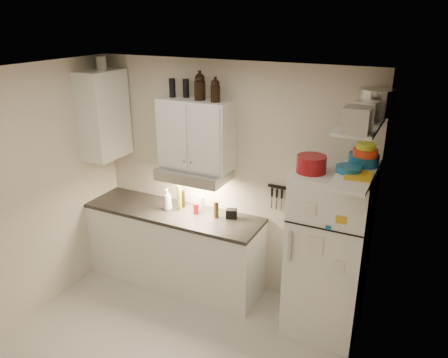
% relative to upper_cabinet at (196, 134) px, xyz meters
% --- Properties ---
extents(ceiling, '(3.20, 3.00, 0.02)m').
position_rel_upper_cabinet_xyz_m(ceiling, '(0.30, -1.33, 0.78)').
color(ceiling, white).
rests_on(ceiling, ground).
extents(back_wall, '(3.20, 0.02, 2.60)m').
position_rel_upper_cabinet_xyz_m(back_wall, '(0.30, 0.18, -0.53)').
color(back_wall, beige).
rests_on(back_wall, ground).
extents(left_wall, '(0.02, 3.00, 2.60)m').
position_rel_upper_cabinet_xyz_m(left_wall, '(-1.31, -1.33, -0.53)').
color(left_wall, beige).
rests_on(left_wall, ground).
extents(right_wall, '(0.02, 3.00, 2.60)m').
position_rel_upper_cabinet_xyz_m(right_wall, '(1.91, -1.33, -0.53)').
color(right_wall, beige).
rests_on(right_wall, ground).
extents(base_cabinet, '(2.10, 0.60, 0.88)m').
position_rel_upper_cabinet_xyz_m(base_cabinet, '(-0.25, -0.14, -1.39)').
color(base_cabinet, white).
rests_on(base_cabinet, floor).
extents(countertop, '(2.10, 0.62, 0.04)m').
position_rel_upper_cabinet_xyz_m(countertop, '(-0.25, -0.14, -0.93)').
color(countertop, '#2B2825').
rests_on(countertop, base_cabinet).
extents(upper_cabinet, '(0.80, 0.33, 0.75)m').
position_rel_upper_cabinet_xyz_m(upper_cabinet, '(0.00, 0.00, 0.00)').
color(upper_cabinet, white).
rests_on(upper_cabinet, back_wall).
extents(side_cabinet, '(0.33, 0.55, 1.00)m').
position_rel_upper_cabinet_xyz_m(side_cabinet, '(-1.14, -0.14, 0.12)').
color(side_cabinet, white).
rests_on(side_cabinet, left_wall).
extents(range_hood, '(0.76, 0.46, 0.12)m').
position_rel_upper_cabinet_xyz_m(range_hood, '(0.00, -0.06, -0.44)').
color(range_hood, silver).
rests_on(range_hood, back_wall).
extents(fridge, '(0.70, 0.68, 1.70)m').
position_rel_upper_cabinet_xyz_m(fridge, '(1.55, -0.18, -0.98)').
color(fridge, white).
rests_on(fridge, floor).
extents(shelf_hi, '(0.30, 0.95, 0.03)m').
position_rel_upper_cabinet_xyz_m(shelf_hi, '(1.75, -0.31, 0.38)').
color(shelf_hi, white).
rests_on(shelf_hi, right_wall).
extents(shelf_lo, '(0.30, 0.95, 0.03)m').
position_rel_upper_cabinet_xyz_m(shelf_lo, '(1.75, -0.31, -0.07)').
color(shelf_lo, white).
rests_on(shelf_lo, right_wall).
extents(knife_strip, '(0.42, 0.02, 0.03)m').
position_rel_upper_cabinet_xyz_m(knife_strip, '(1.00, 0.15, -0.51)').
color(knife_strip, black).
rests_on(knife_strip, back_wall).
extents(dutch_oven, '(0.35, 0.35, 0.16)m').
position_rel_upper_cabinet_xyz_m(dutch_oven, '(1.35, -0.28, -0.05)').
color(dutch_oven, maroon).
rests_on(dutch_oven, fridge).
extents(book_stack, '(0.22, 0.27, 0.09)m').
position_rel_upper_cabinet_xyz_m(book_stack, '(1.79, -0.41, -0.08)').
color(book_stack, gold).
rests_on(book_stack, fridge).
extents(spice_jar, '(0.06, 0.06, 0.09)m').
position_rel_upper_cabinet_xyz_m(spice_jar, '(1.66, -0.29, -0.08)').
color(spice_jar, silver).
rests_on(spice_jar, fridge).
extents(stock_pot, '(0.40, 0.40, 0.22)m').
position_rel_upper_cabinet_xyz_m(stock_pot, '(1.80, -0.01, 0.50)').
color(stock_pot, silver).
rests_on(stock_pot, shelf_hi).
extents(tin_a, '(0.20, 0.19, 0.17)m').
position_rel_upper_cabinet_xyz_m(tin_a, '(1.78, -0.32, 0.48)').
color(tin_a, '#AAAAAD').
rests_on(tin_a, shelf_hi).
extents(tin_b, '(0.20, 0.20, 0.19)m').
position_rel_upper_cabinet_xyz_m(tin_b, '(1.77, -0.71, 0.49)').
color(tin_b, '#AAAAAD').
rests_on(tin_b, shelf_hi).
extents(bowl_teal, '(0.26, 0.26, 0.11)m').
position_rel_upper_cabinet_xyz_m(bowl_teal, '(1.77, -0.10, 0.00)').
color(bowl_teal, '#186087').
rests_on(bowl_teal, shelf_lo).
extents(bowl_orange, '(0.21, 0.21, 0.06)m').
position_rel_upper_cabinet_xyz_m(bowl_orange, '(1.78, -0.16, 0.09)').
color(bowl_orange, red).
rests_on(bowl_orange, bowl_teal).
extents(bowl_yellow, '(0.16, 0.16, 0.05)m').
position_rel_upper_cabinet_xyz_m(bowl_yellow, '(1.78, -0.16, 0.15)').
color(bowl_yellow, gold).
rests_on(bowl_yellow, bowl_orange).
extents(plates, '(0.22, 0.22, 0.05)m').
position_rel_upper_cabinet_xyz_m(plates, '(1.69, -0.35, -0.02)').
color(plates, '#186087').
rests_on(plates, shelf_lo).
extents(growler_a, '(0.13, 0.13, 0.28)m').
position_rel_upper_cabinet_xyz_m(growler_a, '(0.07, -0.01, 0.51)').
color(growler_a, black).
rests_on(growler_a, upper_cabinet).
extents(growler_b, '(0.12, 0.12, 0.23)m').
position_rel_upper_cabinet_xyz_m(growler_b, '(0.26, -0.04, 0.49)').
color(growler_b, black).
rests_on(growler_b, upper_cabinet).
extents(thermos_a, '(0.09, 0.09, 0.19)m').
position_rel_upper_cabinet_xyz_m(thermos_a, '(-0.14, 0.05, 0.47)').
color(thermos_a, black).
rests_on(thermos_a, upper_cabinet).
extents(thermos_b, '(0.09, 0.09, 0.20)m').
position_rel_upper_cabinet_xyz_m(thermos_b, '(-0.27, -0.00, 0.47)').
color(thermos_b, black).
rests_on(thermos_b, upper_cabinet).
extents(side_jar, '(0.13, 0.13, 0.15)m').
position_rel_upper_cabinet_xyz_m(side_jar, '(-1.14, -0.09, 0.70)').
color(side_jar, silver).
rests_on(side_jar, side_cabinet).
extents(soap_bottle, '(0.13, 0.13, 0.29)m').
position_rel_upper_cabinet_xyz_m(soap_bottle, '(-0.32, -0.13, -0.76)').
color(soap_bottle, white).
rests_on(soap_bottle, countertop).
extents(pepper_mill, '(0.07, 0.07, 0.19)m').
position_rel_upper_cabinet_xyz_m(pepper_mill, '(0.27, -0.06, -0.81)').
color(pepper_mill, brown).
rests_on(pepper_mill, countertop).
extents(oil_bottle, '(0.07, 0.07, 0.30)m').
position_rel_upper_cabinet_xyz_m(oil_bottle, '(-0.20, -0.07, -0.76)').
color(oil_bottle, '#59691A').
rests_on(oil_bottle, countertop).
extents(vinegar_bottle, '(0.05, 0.05, 0.21)m').
position_rel_upper_cabinet_xyz_m(vinegar_bottle, '(-0.20, 0.01, -0.80)').
color(vinegar_bottle, black).
rests_on(vinegar_bottle, countertop).
extents(clear_bottle, '(0.08, 0.08, 0.19)m').
position_rel_upper_cabinet_xyz_m(clear_bottle, '(0.05, 0.00, -0.81)').
color(clear_bottle, silver).
rests_on(clear_bottle, countertop).
extents(red_jar, '(0.07, 0.07, 0.12)m').
position_rel_upper_cabinet_xyz_m(red_jar, '(0.02, -0.08, -0.84)').
color(red_jar, maroon).
rests_on(red_jar, countertop).
extents(caddy, '(0.14, 0.12, 0.10)m').
position_rel_upper_cabinet_xyz_m(caddy, '(0.43, -0.00, -0.85)').
color(caddy, black).
rests_on(caddy, countertop).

